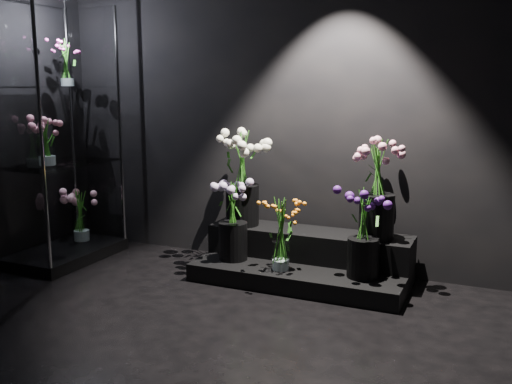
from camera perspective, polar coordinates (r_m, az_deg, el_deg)
The scene contains 12 objects.
floor at distance 3.39m, azimuth -11.60°, elevation -16.07°, with size 4.00×4.00×0.00m, color black.
wall_back at distance 4.79m, azimuth 1.85°, elevation 9.35°, with size 4.00×4.00×0.00m, color black.
display_riser at distance 4.55m, azimuth 4.88°, elevation -6.74°, with size 1.64×0.73×0.36m.
display_case at distance 5.12m, azimuth -19.15°, elevation 5.42°, with size 0.60×0.99×2.19m.
bouquet_orange_bells at distance 4.26m, azimuth 2.51°, elevation -4.25°, with size 0.26×0.26×0.54m.
bouquet_lilac at distance 4.50m, azimuth -2.32°, elevation -2.27°, with size 0.42×0.42×0.62m.
bouquet_purple at distance 4.15m, azimuth 10.76°, elevation -3.53°, with size 0.34×0.34×0.64m.
bouquet_cream_roses at distance 4.67m, azimuth -1.38°, elevation 2.08°, with size 0.50×0.50×0.78m.
bouquet_pink_roses at distance 4.35m, azimuth 12.08°, elevation 0.74°, with size 0.44×0.44×0.76m.
bouquet_case_pink at distance 5.02m, azimuth -20.27°, elevation 4.83°, with size 0.34×0.34×0.39m.
bouquet_case_magenta at distance 5.21m, azimuth -18.45°, elevation 12.25°, with size 0.23×0.23×0.39m.
bouquet_case_base_pink at distance 5.44m, azimuth -17.14°, elevation -2.09°, with size 0.40×0.40×0.47m.
Camera 1 is at (1.79, -2.44, 1.51)m, focal length 40.00 mm.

